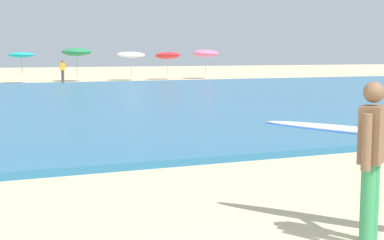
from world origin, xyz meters
name	(u,v)px	position (x,y,z in m)	size (l,w,h in m)	color
sea	(30,102)	(0.00, 19.86, 0.07)	(120.00, 28.00, 0.14)	teal
surfer_with_board	(377,145)	(1.66, 1.45, 1.03)	(1.96, 2.51, 1.73)	#338E56
beach_umbrella_3	(21,55)	(1.26, 35.95, 1.91)	(1.71, 1.72, 2.12)	beige
beach_umbrella_4	(77,52)	(5.22, 37.19, 2.11)	(2.14, 2.15, 2.41)	beige
beach_umbrella_5	(131,55)	(9.24, 37.08, 1.92)	(2.07, 2.10, 2.21)	beige
beach_umbrella_6	(168,55)	(12.32, 37.50, 1.87)	(1.94, 1.98, 2.21)	beige
beach_umbrella_7	(206,53)	(15.62, 37.75, 2.02)	(2.08, 2.10, 2.36)	beige
beachgoer_near_row_left	(63,70)	(4.10, 36.66, 0.84)	(0.32, 0.20, 1.58)	#383842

